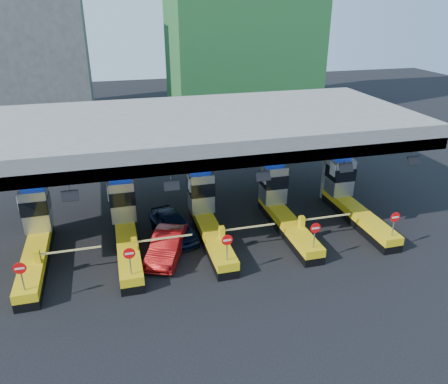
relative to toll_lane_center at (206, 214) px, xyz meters
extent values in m
plane|color=black|center=(0.00, -0.28, -1.40)|extent=(120.00, 120.00, 0.00)
cube|color=slate|center=(0.00, 2.72, 4.85)|extent=(28.00, 12.00, 1.50)
cube|color=#4C4C49|center=(0.00, -2.98, 4.45)|extent=(28.00, 0.60, 0.70)
cube|color=slate|center=(-10.00, 2.72, 1.35)|extent=(1.00, 1.00, 5.50)
cube|color=slate|center=(0.00, 2.72, 1.35)|extent=(1.00, 1.00, 5.50)
cube|color=slate|center=(10.00, 2.72, 1.35)|extent=(1.00, 1.00, 5.50)
cylinder|color=slate|center=(-7.50, -2.98, 3.85)|extent=(0.06, 0.06, 0.50)
cube|color=black|center=(-7.50, -3.18, 3.50)|extent=(0.80, 0.38, 0.54)
cylinder|color=slate|center=(-2.50, -2.98, 3.85)|extent=(0.06, 0.06, 0.50)
cube|color=black|center=(-2.50, -3.18, 3.50)|extent=(0.80, 0.38, 0.54)
cylinder|color=slate|center=(2.50, -2.98, 3.85)|extent=(0.06, 0.06, 0.50)
cube|color=black|center=(2.50, -3.18, 3.50)|extent=(0.80, 0.38, 0.54)
cylinder|color=slate|center=(7.50, -2.98, 3.85)|extent=(0.06, 0.06, 0.50)
cube|color=black|center=(7.50, -3.18, 3.50)|extent=(0.80, 0.38, 0.54)
cylinder|color=slate|center=(12.00, -2.98, 3.85)|extent=(0.06, 0.06, 0.50)
cube|color=black|center=(12.00, -3.18, 3.50)|extent=(0.80, 0.38, 0.54)
cube|color=black|center=(-10.00, -1.28, -1.15)|extent=(1.20, 8.00, 0.50)
cube|color=#E5B70C|center=(-10.00, -1.28, -0.65)|extent=(1.20, 8.00, 0.50)
cube|color=#9EA3A8|center=(-10.00, 1.52, 0.90)|extent=(1.50, 1.50, 2.60)
cube|color=black|center=(-10.00, 1.50, 1.20)|extent=(1.56, 1.56, 0.90)
cube|color=#0C2DBF|center=(-10.00, 1.52, 2.48)|extent=(1.30, 0.35, 0.55)
cube|color=white|center=(-10.80, 1.22, 1.60)|extent=(0.06, 0.70, 0.90)
cylinder|color=slate|center=(-10.00, -4.88, 0.25)|extent=(0.07, 0.07, 1.30)
cylinder|color=red|center=(-10.00, -4.91, 0.85)|extent=(0.60, 0.04, 0.60)
cube|color=white|center=(-10.00, -4.93, 0.85)|extent=(0.42, 0.02, 0.10)
cube|color=#E5B70C|center=(-9.65, -2.48, -0.05)|extent=(0.30, 0.35, 0.70)
cube|color=white|center=(-8.00, -2.48, 0.05)|extent=(3.20, 0.08, 0.08)
cube|color=black|center=(-5.00, -1.28, -1.15)|extent=(1.20, 8.00, 0.50)
cube|color=#E5B70C|center=(-5.00, -1.28, -0.65)|extent=(1.20, 8.00, 0.50)
cube|color=#9EA3A8|center=(-5.00, 1.52, 0.90)|extent=(1.50, 1.50, 2.60)
cube|color=black|center=(-5.00, 1.50, 1.20)|extent=(1.56, 1.56, 0.90)
cube|color=#0C2DBF|center=(-5.00, 1.52, 2.48)|extent=(1.30, 0.35, 0.55)
cube|color=white|center=(-5.80, 1.22, 1.60)|extent=(0.06, 0.70, 0.90)
cylinder|color=slate|center=(-5.00, -4.88, 0.25)|extent=(0.07, 0.07, 1.30)
cylinder|color=red|center=(-5.00, -4.91, 0.85)|extent=(0.60, 0.04, 0.60)
cube|color=white|center=(-5.00, -4.93, 0.85)|extent=(0.42, 0.02, 0.10)
cube|color=#E5B70C|center=(-4.65, -2.48, -0.05)|extent=(0.30, 0.35, 0.70)
cube|color=white|center=(-3.00, -2.48, 0.05)|extent=(3.20, 0.08, 0.08)
cube|color=black|center=(0.00, -1.28, -1.15)|extent=(1.20, 8.00, 0.50)
cube|color=#E5B70C|center=(0.00, -1.28, -0.65)|extent=(1.20, 8.00, 0.50)
cube|color=#9EA3A8|center=(0.00, 1.52, 0.90)|extent=(1.50, 1.50, 2.60)
cube|color=black|center=(0.00, 1.50, 1.20)|extent=(1.56, 1.56, 0.90)
cube|color=#0C2DBF|center=(0.00, 1.52, 2.48)|extent=(1.30, 0.35, 0.55)
cube|color=white|center=(-0.80, 1.22, 1.60)|extent=(0.06, 0.70, 0.90)
cylinder|color=slate|center=(0.00, -4.88, 0.25)|extent=(0.07, 0.07, 1.30)
cylinder|color=red|center=(0.00, -4.91, 0.85)|extent=(0.60, 0.04, 0.60)
cube|color=white|center=(0.00, -4.93, 0.85)|extent=(0.42, 0.02, 0.10)
cube|color=#E5B70C|center=(0.35, -2.48, -0.05)|extent=(0.30, 0.35, 0.70)
cube|color=white|center=(2.00, -2.48, 0.05)|extent=(3.20, 0.08, 0.08)
cube|color=black|center=(5.00, -1.28, -1.15)|extent=(1.20, 8.00, 0.50)
cube|color=#E5B70C|center=(5.00, -1.28, -0.65)|extent=(1.20, 8.00, 0.50)
cube|color=#9EA3A8|center=(5.00, 1.52, 0.90)|extent=(1.50, 1.50, 2.60)
cube|color=black|center=(5.00, 1.50, 1.20)|extent=(1.56, 1.56, 0.90)
cube|color=#0C2DBF|center=(5.00, 1.52, 2.48)|extent=(1.30, 0.35, 0.55)
cube|color=white|center=(4.20, 1.22, 1.60)|extent=(0.06, 0.70, 0.90)
cylinder|color=slate|center=(5.00, -4.88, 0.25)|extent=(0.07, 0.07, 1.30)
cylinder|color=red|center=(5.00, -4.91, 0.85)|extent=(0.60, 0.04, 0.60)
cube|color=white|center=(5.00, -4.93, 0.85)|extent=(0.42, 0.02, 0.10)
cube|color=#E5B70C|center=(5.35, -2.48, -0.05)|extent=(0.30, 0.35, 0.70)
cube|color=white|center=(7.00, -2.48, 0.05)|extent=(3.20, 0.08, 0.08)
cube|color=black|center=(10.00, -1.28, -1.15)|extent=(1.20, 8.00, 0.50)
cube|color=#E5B70C|center=(10.00, -1.28, -0.65)|extent=(1.20, 8.00, 0.50)
cube|color=#9EA3A8|center=(10.00, 1.52, 0.90)|extent=(1.50, 1.50, 2.60)
cube|color=black|center=(10.00, 1.50, 1.20)|extent=(1.56, 1.56, 0.90)
cube|color=#0C2DBF|center=(10.00, 1.52, 2.48)|extent=(1.30, 0.35, 0.55)
cube|color=white|center=(9.20, 1.22, 1.60)|extent=(0.06, 0.70, 0.90)
cylinder|color=slate|center=(10.00, -4.88, 0.25)|extent=(0.07, 0.07, 1.30)
cylinder|color=red|center=(10.00, -4.91, 0.85)|extent=(0.60, 0.04, 0.60)
cube|color=white|center=(10.00, -4.93, 0.85)|extent=(0.42, 0.02, 0.10)
cube|color=#E5B70C|center=(10.35, -2.48, -0.05)|extent=(0.30, 0.35, 0.70)
cube|color=white|center=(12.00, -2.48, 0.05)|extent=(3.20, 0.08, 0.08)
cube|color=#4C4C49|center=(-14.00, 35.72, 7.60)|extent=(14.00, 10.00, 18.00)
imported|color=black|center=(-2.12, 0.10, -0.59)|extent=(2.84, 5.00, 1.60)
imported|color=#930C0B|center=(-2.77, -2.05, -0.64)|extent=(3.21, 4.85, 1.51)
camera|label=1|loc=(-5.26, -23.84, 12.30)|focal=35.00mm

